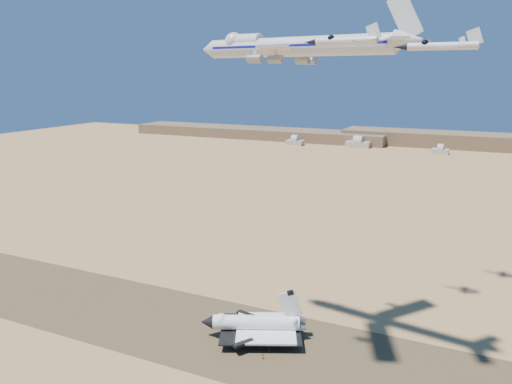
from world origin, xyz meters
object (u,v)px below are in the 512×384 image
at_px(chase_jet_c, 396,45).
at_px(chase_jet_d, 447,44).
at_px(carrier_747, 289,47).
at_px(crew_a, 260,346).
at_px(shuttle, 255,324).
at_px(crew_b, 263,356).
at_px(crew_c, 269,350).
at_px(chase_jet_a, 344,41).
at_px(chase_jet_b, 440,46).

xyz_separation_m(chase_jet_c, chase_jet_d, (15.00, 25.93, 1.18)).
bearing_deg(carrier_747, crew_a, -129.95).
bearing_deg(crew_a, carrier_747, -56.18).
bearing_deg(chase_jet_d, shuttle, -118.80).
xyz_separation_m(carrier_747, crew_a, (-6.71, -5.90, -98.99)).
height_order(shuttle, crew_b, shuttle).
bearing_deg(chase_jet_c, crew_b, -114.54).
relative_size(shuttle, crew_c, 23.97).
distance_m(crew_b, chase_jet_a, 109.79).
xyz_separation_m(carrier_747, chase_jet_a, (30.49, -49.11, -1.72)).
distance_m(crew_b, crew_c, 4.68).
xyz_separation_m(shuttle, chase_jet_b, (59.88, -53.99, 91.73)).
bearing_deg(crew_a, crew_b, -154.78).
distance_m(chase_jet_c, chase_jet_d, 29.98).
height_order(crew_a, chase_jet_c, chase_jet_c).
bearing_deg(chase_jet_a, carrier_747, 128.01).
distance_m(carrier_747, chase_jet_b, 72.21).
bearing_deg(crew_c, shuttle, 17.51).
bearing_deg(chase_jet_c, chase_jet_b, -73.39).
xyz_separation_m(shuttle, chase_jet_a, (42.02, -49.56, 93.28)).
relative_size(chase_jet_a, chase_jet_b, 1.07).
bearing_deg(shuttle, crew_c, -62.95).
distance_m(shuttle, chase_jet_b, 122.13).
bearing_deg(chase_jet_b, chase_jet_d, 94.98).
bearing_deg(shuttle, crew_a, -76.57).
bearing_deg(crew_b, carrier_747, -64.29).
distance_m(carrier_747, chase_jet_c, 49.24).
xyz_separation_m(carrier_747, crew_c, (-2.94, -6.56, -99.12)).
bearing_deg(shuttle, chase_jet_b, -65.77).
relative_size(carrier_747, crew_c, 46.51).
relative_size(shuttle, chase_jet_c, 2.55).
bearing_deg(chase_jet_d, crew_a, -113.79).
relative_size(crew_a, crew_b, 1.11).
distance_m(crew_a, chase_jet_a, 112.74).
xyz_separation_m(crew_c, chase_jet_b, (51.29, -46.97, 95.85)).
height_order(shuttle, chase_jet_c, chase_jet_c).
height_order(shuttle, chase_jet_b, chase_jet_b).
bearing_deg(shuttle, carrier_747, -25.97).
bearing_deg(chase_jet_d, chase_jet_b, -77.86).
relative_size(crew_a, chase_jet_d, 0.12).
distance_m(shuttle, carrier_747, 95.70).
height_order(chase_jet_c, chase_jet_d, chase_jet_d).
height_order(crew_b, chase_jet_a, chase_jet_a).
bearing_deg(carrier_747, crew_c, -105.42).
bearing_deg(chase_jet_b, crew_c, 138.30).
bearing_deg(carrier_747, chase_jet_d, 68.84).
bearing_deg(crew_b, chase_jet_c, -75.14).
distance_m(crew_c, chase_jet_c, 115.72).
bearing_deg(chase_jet_d, chase_jet_c, -112.11).
xyz_separation_m(shuttle, crew_b, (8.24, -11.67, -4.08)).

